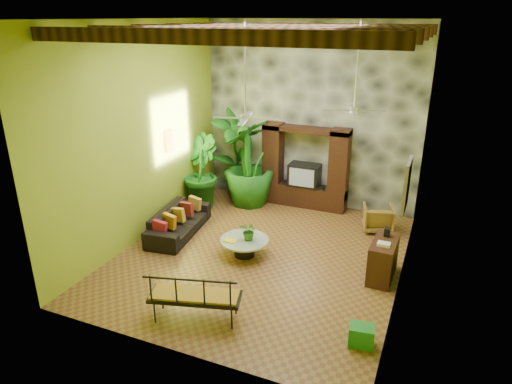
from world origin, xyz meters
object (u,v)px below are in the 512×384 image
at_px(ceiling_fan_back, 355,100).
at_px(side_console, 383,259).
at_px(tall_plant_b, 200,172).
at_px(sofa, 179,221).
at_px(coffee_table, 244,245).
at_px(wicker_armchair, 378,218).
at_px(green_bin, 361,335).
at_px(ceiling_fan_front, 245,107).
at_px(tall_plant_a, 236,152).
at_px(iron_bench, 193,295).
at_px(tall_plant_c, 249,163).
at_px(entertainment_center, 305,173).

distance_m(ceiling_fan_back, side_console, 3.36).
height_order(ceiling_fan_back, tall_plant_b, ceiling_fan_back).
bearing_deg(sofa, coffee_table, -108.52).
relative_size(wicker_armchair, green_bin, 1.78).
relative_size(ceiling_fan_front, side_console, 1.80).
relative_size(tall_plant_a, side_console, 2.54).
distance_m(iron_bench, green_bin, 2.91).
bearing_deg(coffee_table, tall_plant_c, 111.81).
bearing_deg(coffee_table, sofa, 168.81).
height_order(sofa, coffee_table, sofa).
xyz_separation_m(wicker_armchair, green_bin, (0.45, -4.47, -0.15)).
relative_size(sofa, tall_plant_b, 1.07).
height_order(entertainment_center, tall_plant_c, tall_plant_c).
bearing_deg(tall_plant_c, ceiling_fan_back, -25.11).
distance_m(coffee_table, side_console, 3.00).
distance_m(ceiling_fan_back, coffee_table, 3.95).
bearing_deg(green_bin, iron_bench, -169.56).
bearing_deg(tall_plant_c, green_bin, -49.42).
distance_m(tall_plant_a, tall_plant_c, 0.83).
distance_m(entertainment_center, iron_bench, 5.86).
distance_m(sofa, iron_bench, 3.59).
bearing_deg(ceiling_fan_back, tall_plant_a, 152.39).
bearing_deg(wicker_armchair, green_bin, 79.43).
bearing_deg(side_console, tall_plant_a, 148.83).
bearing_deg(green_bin, side_console, 90.21).
xyz_separation_m(entertainment_center, ceiling_fan_back, (1.60, -1.94, 2.44)).
bearing_deg(side_console, entertainment_center, 132.42).
xyz_separation_m(coffee_table, side_console, (2.99, 0.26, 0.16)).
bearing_deg(tall_plant_b, green_bin, -37.72).
xyz_separation_m(sofa, tall_plant_a, (0.17, 2.96, 1.00)).
height_order(coffee_table, iron_bench, iron_bench).
bearing_deg(wicker_armchair, entertainment_center, -37.36).
height_order(tall_plant_c, iron_bench, tall_plant_c).
bearing_deg(tall_plant_a, wicker_armchair, -11.21).
distance_m(entertainment_center, tall_plant_c, 1.58).
bearing_deg(tall_plant_c, coffee_table, -68.19).
relative_size(entertainment_center, tall_plant_b, 1.17).
xyz_separation_m(tall_plant_a, side_console, (4.77, -3.08, -0.90)).
bearing_deg(tall_plant_a, coffee_table, -61.93).
xyz_separation_m(sofa, green_bin, (4.95, -2.37, -0.14)).
xyz_separation_m(side_console, green_bin, (0.01, -2.25, -0.24)).
xyz_separation_m(ceiling_fan_back, wicker_armchair, (0.60, 1.09, -3.07)).
bearing_deg(wicker_armchair, side_console, 84.97).
xyz_separation_m(tall_plant_b, side_console, (5.29, -1.85, -0.61)).
relative_size(ceiling_fan_back, tall_plant_c, 0.76).
bearing_deg(side_console, tall_plant_c, 149.70).
relative_size(entertainment_center, tall_plant_a, 0.91).
height_order(entertainment_center, green_bin, entertainment_center).
height_order(coffee_table, side_console, side_console).
bearing_deg(green_bin, entertainment_center, 116.50).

